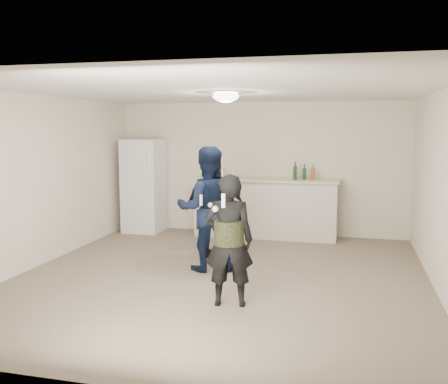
% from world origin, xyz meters
% --- Properties ---
extents(floor, '(6.00, 6.00, 0.00)m').
position_xyz_m(floor, '(0.00, 0.00, 0.00)').
color(floor, '#6B5B4C').
rests_on(floor, ground).
extents(ceiling, '(6.00, 6.00, 0.00)m').
position_xyz_m(ceiling, '(0.00, 0.00, 2.50)').
color(ceiling, silver).
rests_on(ceiling, wall_back).
extents(wall_back, '(6.00, 0.00, 6.00)m').
position_xyz_m(wall_back, '(0.00, 3.00, 1.25)').
color(wall_back, beige).
rests_on(wall_back, floor).
extents(wall_front, '(6.00, 0.00, 6.00)m').
position_xyz_m(wall_front, '(0.00, -3.00, 1.25)').
color(wall_front, beige).
rests_on(wall_front, floor).
extents(wall_left, '(0.00, 6.00, 6.00)m').
position_xyz_m(wall_left, '(-2.75, 0.00, 1.25)').
color(wall_left, beige).
rests_on(wall_left, floor).
extents(wall_right, '(0.00, 6.00, 6.00)m').
position_xyz_m(wall_right, '(2.75, 0.00, 1.25)').
color(wall_right, beige).
rests_on(wall_right, floor).
extents(counter, '(2.60, 0.56, 1.05)m').
position_xyz_m(counter, '(0.16, 2.67, 0.53)').
color(counter, beige).
rests_on(counter, floor).
extents(counter_top, '(2.68, 0.64, 0.04)m').
position_xyz_m(counter_top, '(0.16, 2.67, 1.07)').
color(counter_top, beige).
rests_on(counter_top, counter).
extents(fridge, '(0.70, 0.70, 1.80)m').
position_xyz_m(fridge, '(-2.22, 2.60, 0.90)').
color(fridge, silver).
rests_on(fridge, floor).
extents(fridge_handle, '(0.02, 0.02, 0.60)m').
position_xyz_m(fridge_handle, '(-1.94, 2.23, 1.30)').
color(fridge_handle, silver).
rests_on(fridge_handle, fridge).
extents(ceiling_dome, '(0.36, 0.36, 0.16)m').
position_xyz_m(ceiling_dome, '(0.00, 0.30, 2.45)').
color(ceiling_dome, white).
rests_on(ceiling_dome, ceiling).
extents(shaker, '(0.08, 0.08, 0.17)m').
position_xyz_m(shaker, '(-0.69, 2.81, 1.18)').
color(shaker, silver).
rests_on(shaker, counter_top).
extents(man, '(1.04, 0.92, 1.77)m').
position_xyz_m(man, '(-0.28, 0.34, 0.88)').
color(man, '#102045').
rests_on(man, floor).
extents(woman, '(0.62, 0.47, 1.52)m').
position_xyz_m(woman, '(0.36, -0.99, 0.76)').
color(woman, black).
rests_on(woman, floor).
extents(camo_shorts, '(0.34, 0.34, 0.28)m').
position_xyz_m(camo_shorts, '(0.36, -0.99, 0.85)').
color(camo_shorts, '#2F3819').
rests_on(camo_shorts, woman).
extents(spectator, '(0.98, 0.52, 1.60)m').
position_xyz_m(spectator, '(-0.34, 1.01, 0.80)').
color(spectator, black).
rests_on(spectator, floor).
extents(remote_man, '(0.04, 0.04, 0.15)m').
position_xyz_m(remote_man, '(-0.28, 0.06, 1.05)').
color(remote_man, white).
rests_on(remote_man, man).
extents(nunchuk_man, '(0.07, 0.07, 0.07)m').
position_xyz_m(nunchuk_man, '(-0.16, 0.09, 0.98)').
color(nunchuk_man, white).
rests_on(nunchuk_man, man).
extents(remote_woman, '(0.04, 0.04, 0.15)m').
position_xyz_m(remote_woman, '(0.36, -1.24, 1.25)').
color(remote_woman, white).
rests_on(remote_woman, woman).
extents(nunchuk_woman, '(0.07, 0.07, 0.07)m').
position_xyz_m(nunchuk_woman, '(0.26, -1.21, 1.15)').
color(nunchuk_woman, silver).
rests_on(nunchuk_woman, woman).
extents(bottle_cluster, '(1.50, 0.32, 0.25)m').
position_xyz_m(bottle_cluster, '(0.61, 2.66, 1.20)').
color(bottle_cluster, '#9F4C17').
rests_on(bottle_cluster, counter_top).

